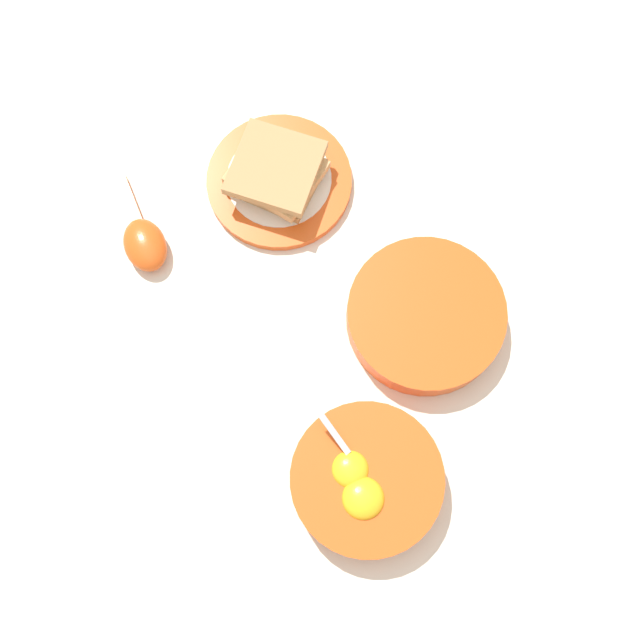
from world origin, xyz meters
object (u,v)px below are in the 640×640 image
object	(u,v)px
egg_bowl	(366,480)
toast_plate	(279,181)
soup_spoon	(143,239)
toast_sandwich	(276,172)
congee_bowl	(425,316)

from	to	relation	value
egg_bowl	toast_plate	size ratio (longest dim) A/B	0.92
toast_plate	soup_spoon	size ratio (longest dim) A/B	1.32
toast_sandwich	soup_spoon	bearing A→B (deg)	-25.13
soup_spoon	congee_bowl	world-z (taller)	congee_bowl
toast_plate	egg_bowl	bearing A→B (deg)	54.01
egg_bowl	toast_plate	bearing A→B (deg)	-125.99
toast_plate	soup_spoon	bearing A→B (deg)	-25.05
toast_sandwich	toast_plate	bearing A→B (deg)	160.02
toast_sandwich	congee_bowl	bearing A→B (deg)	83.39
toast_plate	soup_spoon	distance (m)	0.19
egg_bowl	toast_plate	world-z (taller)	egg_bowl
congee_bowl	toast_sandwich	bearing A→B (deg)	-96.61
toast_sandwich	soup_spoon	world-z (taller)	toast_sandwich
egg_bowl	soup_spoon	bearing A→B (deg)	-98.60
toast_plate	congee_bowl	xyz separation A→B (m)	(0.03, 0.25, 0.02)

